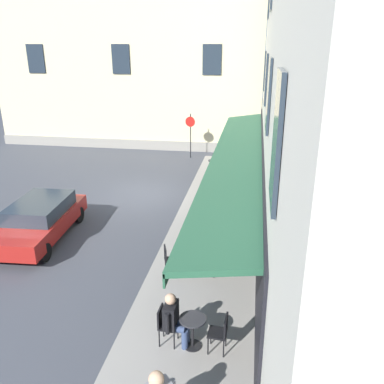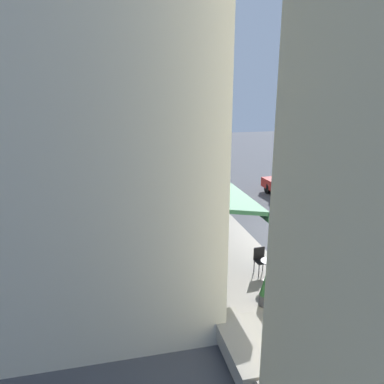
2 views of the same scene
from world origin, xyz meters
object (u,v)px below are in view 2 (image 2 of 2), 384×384
(cafe_chair_black_corner_right, at_px, (277,276))
(seated_companion_in_black, at_px, (180,175))
(cafe_chair_black_near_door, at_px, (183,177))
(cafe_table_streetside, at_px, (166,170))
(potted_plant_entrance_right, at_px, (317,345))
(cafe_table_far_end, at_px, (192,190))
(potted_plant_under_sign, at_px, (275,334))
(cafe_chair_black_kerbside, at_px, (173,170))
(parked_car_red, at_px, (294,187))
(cafe_chair_black_by_window, at_px, (163,178))
(cafe_chair_black_corner_left, at_px, (181,190))
(potted_plant_entrance_left, at_px, (266,288))
(cafe_chair_black_facing_street, at_px, (260,258))
(potted_plant_by_steps, at_px, (290,360))
(cafe_table_mid_terrace, at_px, (173,178))
(cafe_table_near_entrance, at_px, (270,268))
(cafe_chair_black_back_row, at_px, (202,188))
(cafe_chair_black_under_awning, at_px, (158,168))

(cafe_chair_black_corner_right, xyz_separation_m, seated_companion_in_black, (-13.09, -0.42, 0.15))
(cafe_chair_black_near_door, bearing_deg, cafe_table_streetside, -164.78)
(cafe_chair_black_near_door, relative_size, potted_plant_entrance_right, 1.08)
(cafe_table_far_end, relative_size, potted_plant_under_sign, 0.85)
(cafe_table_streetside, xyz_separation_m, seated_companion_in_black, (2.57, 0.49, 0.21))
(cafe_chair_black_kerbside, distance_m, parked_car_red, 8.59)
(cafe_chair_black_kerbside, relative_size, cafe_table_far_end, 1.21)
(seated_companion_in_black, bearing_deg, cafe_chair_black_by_window, -93.49)
(cafe_chair_black_corner_left, height_order, potted_plant_entrance_right, cafe_chair_black_corner_left)
(seated_companion_in_black, distance_m, parked_car_red, 7.10)
(cafe_table_far_end, relative_size, potted_plant_entrance_left, 0.68)
(cafe_chair_black_facing_street, height_order, potted_plant_entrance_right, cafe_chair_black_facing_street)
(potted_plant_by_steps, relative_size, potted_plant_under_sign, 1.00)
(cafe_table_mid_terrace, relative_size, cafe_chair_black_corner_left, 0.82)
(cafe_chair_black_facing_street, distance_m, potted_plant_under_sign, 3.80)
(cafe_table_mid_terrace, height_order, cafe_table_streetside, same)
(cafe_chair_black_corner_left, distance_m, parked_car_red, 6.26)
(cafe_table_near_entrance, bearing_deg, potted_plant_entrance_left, -28.95)
(cafe_table_mid_terrace, xyz_separation_m, parked_car_red, (4.39, 6.01, 0.22))
(seated_companion_in_black, bearing_deg, cafe_table_streetside, -169.27)
(cafe_chair_black_back_row, height_order, potted_plant_entrance_right, cafe_chair_black_back_row)
(cafe_table_near_entrance, relative_size, cafe_chair_black_corner_right, 0.82)
(cafe_chair_black_by_window, xyz_separation_m, cafe_table_streetside, (-2.50, 0.56, -0.06))
(cafe_table_far_end, bearing_deg, cafe_chair_black_corner_left, -90.57)
(cafe_chair_black_under_awning, distance_m, potted_plant_by_steps, 19.32)
(cafe_chair_black_by_window, height_order, cafe_chair_black_under_awning, same)
(cafe_table_far_end, relative_size, seated_companion_in_black, 0.58)
(cafe_chair_black_near_door, bearing_deg, cafe_chair_black_kerbside, -172.30)
(cafe_chair_black_under_awning, xyz_separation_m, potted_plant_entrance_right, (19.01, 0.96, -0.13))
(cafe_table_mid_terrace, distance_m, seated_companion_in_black, 0.47)
(cafe_chair_black_corner_left, xyz_separation_m, parked_car_red, (1.40, 6.10, 0.16))
(cafe_table_near_entrance, bearing_deg, cafe_chair_black_near_door, -178.84)
(cafe_table_streetside, xyz_separation_m, potted_plant_entrance_right, (18.58, 0.49, -0.08))
(cafe_chair_black_near_door, bearing_deg, cafe_chair_black_under_awning, -158.81)
(parked_car_red, bearing_deg, cafe_chair_black_under_awning, -138.35)
(cafe_chair_black_near_door, distance_m, cafe_chair_black_under_awning, 3.22)
(cafe_chair_black_back_row, bearing_deg, potted_plant_entrance_left, -4.81)
(cafe_chair_black_corner_right, bearing_deg, potted_plant_entrance_right, -8.01)
(cafe_chair_black_by_window, distance_m, potted_plant_entrance_left, 13.73)
(cafe_chair_black_corner_right, relative_size, cafe_chair_black_facing_street, 1.00)
(potted_plant_entrance_left, bearing_deg, cafe_table_far_end, 178.31)
(parked_car_red, bearing_deg, potted_plant_by_steps, -28.27)
(cafe_chair_black_under_awning, height_order, seated_companion_in_black, seated_companion_in_black)
(seated_companion_in_black, xyz_separation_m, potted_plant_by_steps, (16.32, -0.83, -0.26))
(cafe_chair_black_kerbside, distance_m, potted_plant_under_sign, 17.55)
(cafe_chair_black_facing_street, bearing_deg, potted_plant_by_steps, -15.40)
(cafe_chair_black_corner_left, relative_size, potted_plant_under_sign, 1.03)
(cafe_chair_black_near_door, relative_size, cafe_chair_black_back_row, 1.00)
(cafe_chair_black_kerbside, xyz_separation_m, potted_plant_entrance_left, (15.73, -0.12, -0.01))
(cafe_table_near_entrance, bearing_deg, potted_plant_entrance_right, -7.35)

